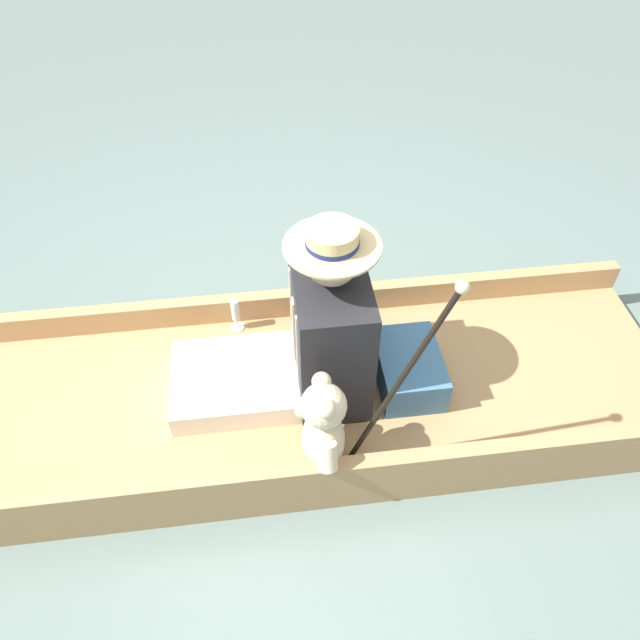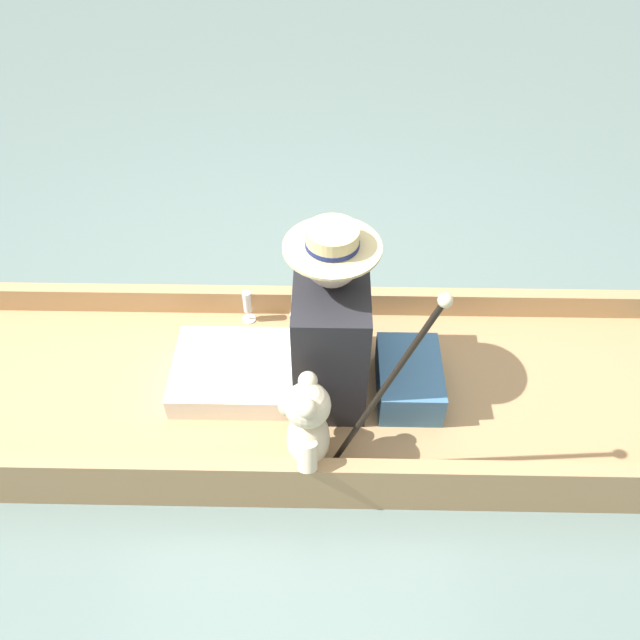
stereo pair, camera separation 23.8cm
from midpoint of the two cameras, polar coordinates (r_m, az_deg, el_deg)
The scene contains 7 objects.
ground_plane at distance 2.77m, azimuth -1.53°, elevation -7.96°, with size 16.00×16.00×0.00m, color slate.
punt_boat at distance 2.70m, azimuth -1.57°, elevation -6.90°, with size 0.97×3.39×0.27m.
seat_cushion at distance 2.61m, azimuth 10.74°, elevation -5.43°, with size 0.36×0.26×0.17m.
seated_person at distance 2.45m, azimuth 1.76°, elevation -1.65°, with size 0.46×0.83×0.81m.
teddy_bear at distance 2.27m, azimuth 1.85°, elevation -10.05°, with size 0.31×0.18×0.45m.
wine_glass at distance 2.84m, azimuth -4.28°, elevation 1.33°, with size 0.06×0.06×0.17m.
walking_cane at distance 2.02m, azimuth 9.75°, elevation -5.70°, with size 0.04×0.34×0.91m.
Camera 2 is at (-1.63, -0.22, 2.23)m, focal length 35.00 mm.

